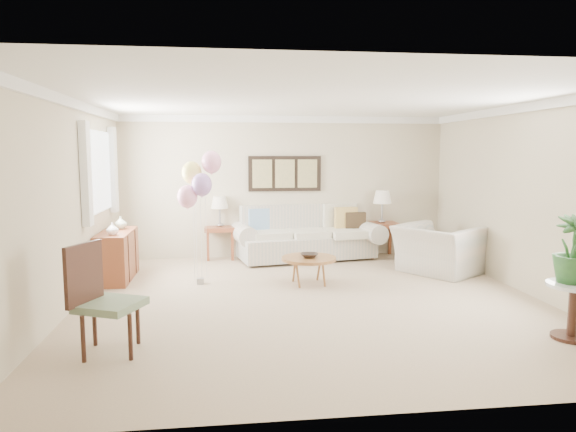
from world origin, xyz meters
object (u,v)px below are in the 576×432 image
object	(u,v)px
coffee_table	(309,259)
armchair	(438,250)
balloon_cluster	(198,180)
sofa	(306,238)
accent_chair	(102,296)

from	to	relation	value
coffee_table	armchair	xyz separation A→B (m)	(2.18, 0.45, 0.01)
balloon_cluster	coffee_table	bearing A→B (deg)	-8.65
balloon_cluster	armchair	bearing A→B (deg)	3.12
coffee_table	balloon_cluster	xyz separation A→B (m)	(-1.60, 0.24, 1.17)
sofa	armchair	size ratio (longest dim) A/B	2.38
coffee_table	accent_chair	size ratio (longest dim) A/B	0.74
accent_chair	balloon_cluster	world-z (taller)	balloon_cluster
armchair	balloon_cluster	bearing A→B (deg)	59.22
armchair	sofa	bearing A→B (deg)	19.69
sofa	armchair	xyz separation A→B (m)	(1.92, -1.42, -0.00)
sofa	accent_chair	xyz separation A→B (m)	(-2.65, -4.22, 0.18)
sofa	balloon_cluster	size ratio (longest dim) A/B	1.43
accent_chair	balloon_cluster	xyz separation A→B (m)	(0.80, 2.60, 0.98)
sofa	armchair	distance (m)	2.39
sofa	armchair	bearing A→B (deg)	-36.41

